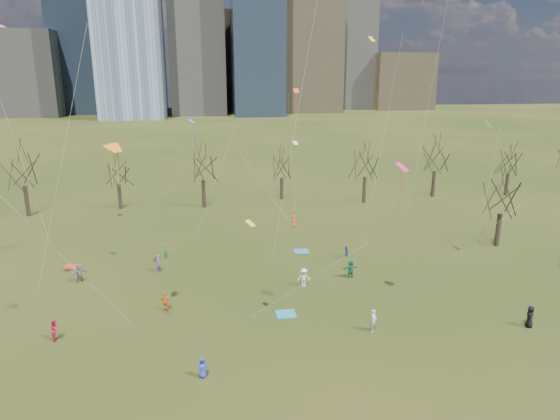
{
  "coord_description": "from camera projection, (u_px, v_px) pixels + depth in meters",
  "views": [
    {
      "loc": [
        -6.64,
        -31.53,
        19.32
      ],
      "look_at": [
        0.0,
        12.0,
        7.0
      ],
      "focal_mm": 32.0,
      "sensor_mm": 36.0,
      "label": 1
    }
  ],
  "objects": [
    {
      "name": "kites_airborne",
      "position": [
        251.0,
        142.0,
        45.42
      ],
      "size": [
        49.54,
        37.57,
        33.42
      ],
      "color": "orange",
      "rests_on": "ground"
    },
    {
      "name": "blanket_crimson",
      "position": [
        72.0,
        267.0,
        50.9
      ],
      "size": [
        1.6,
        1.5,
        0.03
      ],
      "primitive_type": "cube",
      "color": "#AC3122",
      "rests_on": "ground"
    },
    {
      "name": "downtown_skyline",
      "position": [
        209.0,
        26.0,
        225.86
      ],
      "size": [
        212.5,
        78.0,
        118.0
      ],
      "color": "slate",
      "rests_on": "ground"
    },
    {
      "name": "person_0",
      "position": [
        202.0,
        368.0,
        32.37
      ],
      "size": [
        0.77,
        0.57,
        1.43
      ],
      "primitive_type": "imported",
      "rotation": [
        0.0,
        0.0,
        0.18
      ],
      "color": "#283EAE",
      "rests_on": "ground"
    },
    {
      "name": "ground",
      "position": [
        305.0,
        347.0,
        36.19
      ],
      "size": [
        500.0,
        500.0,
        0.0
      ],
      "primitive_type": "plane",
      "color": "black",
      "rests_on": "ground"
    },
    {
      "name": "bare_tree_row",
      "position": [
        252.0,
        168.0,
        69.97
      ],
      "size": [
        113.04,
        29.8,
        9.5
      ],
      "color": "black",
      "rests_on": "ground"
    },
    {
      "name": "person_13",
      "position": [
        166.0,
        252.0,
        53.0
      ],
      "size": [
        0.53,
        0.63,
        1.49
      ],
      "primitive_type": "imported",
      "rotation": [
        0.0,
        0.0,
        1.94
      ],
      "color": "#1A785A",
      "rests_on": "ground"
    },
    {
      "name": "blanket_teal",
      "position": [
        286.0,
        314.0,
        41.04
      ],
      "size": [
        1.6,
        1.5,
        0.03
      ],
      "primitive_type": "cube",
      "color": "teal",
      "rests_on": "ground"
    },
    {
      "name": "person_7",
      "position": [
        158.0,
        263.0,
        49.35
      ],
      "size": [
        0.68,
        0.79,
        1.84
      ],
      "primitive_type": "imported",
      "rotation": [
        0.0,
        0.0,
        4.27
      ],
      "color": "#714890",
      "rests_on": "ground"
    },
    {
      "name": "person_12",
      "position": [
        294.0,
        221.0,
        63.44
      ],
      "size": [
        0.6,
        0.86,
        1.65
      ],
      "primitive_type": "imported",
      "rotation": [
        0.0,
        0.0,
        1.47
      ],
      "color": "#DF5518",
      "rests_on": "ground"
    },
    {
      "name": "person_11",
      "position": [
        79.0,
        273.0,
        47.08
      ],
      "size": [
        1.57,
        1.41,
        1.73
      ],
      "primitive_type": "imported",
      "rotation": [
        0.0,
        0.0,
        0.68
      ],
      "color": "slate",
      "rests_on": "ground"
    },
    {
      "name": "person_6",
      "position": [
        530.0,
        317.0,
        38.76
      ],
      "size": [
        0.93,
        1.03,
        1.78
      ],
      "primitive_type": "imported",
      "rotation": [
        0.0,
        0.0,
        4.16
      ],
      "color": "black",
      "rests_on": "ground"
    },
    {
      "name": "person_4",
      "position": [
        166.0,
        302.0,
        41.39
      ],
      "size": [
        1.02,
        0.66,
        1.61
      ],
      "primitive_type": "imported",
      "rotation": [
        0.0,
        0.0,
        2.84
      ],
      "color": "orange",
      "rests_on": "ground"
    },
    {
      "name": "person_5",
      "position": [
        350.0,
        269.0,
        48.05
      ],
      "size": [
        1.75,
        0.82,
        1.81
      ],
      "primitive_type": "imported",
      "rotation": [
        0.0,
        0.0,
        3.31
      ],
      "color": "#19714E",
      "rests_on": "ground"
    },
    {
      "name": "blanket_navy",
      "position": [
        301.0,
        251.0,
        55.3
      ],
      "size": [
        1.6,
        1.5,
        0.03
      ],
      "primitive_type": "cube",
      "color": "#276CB9",
      "rests_on": "ground"
    },
    {
      "name": "person_8",
      "position": [
        346.0,
        252.0,
        53.46
      ],
      "size": [
        0.57,
        0.67,
        1.22
      ],
      "primitive_type": "imported",
      "rotation": [
        0.0,
        0.0,
        4.91
      ],
      "color": "#265BA7",
      "rests_on": "ground"
    },
    {
      "name": "person_2",
      "position": [
        55.0,
        330.0,
        36.92
      ],
      "size": [
        0.7,
        0.85,
        1.62
      ],
      "primitive_type": "imported",
      "rotation": [
        0.0,
        0.0,
        1.69
      ],
      "color": "red",
      "rests_on": "ground"
    },
    {
      "name": "person_1",
      "position": [
        374.0,
        321.0,
        38.09
      ],
      "size": [
        0.75,
        0.79,
        1.81
      ],
      "primitive_type": "imported",
      "rotation": [
        0.0,
        0.0,
        0.91
      ],
      "color": "silver",
      "rests_on": "ground"
    },
    {
      "name": "person_9",
      "position": [
        304.0,
        277.0,
        46.11
      ],
      "size": [
        1.17,
        0.71,
        1.77
      ],
      "primitive_type": "imported",
      "rotation": [
        0.0,
        0.0,
        6.24
      ],
      "color": "white",
      "rests_on": "ground"
    }
  ]
}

